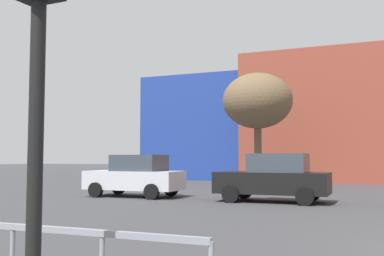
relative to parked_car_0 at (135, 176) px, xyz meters
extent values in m
cube|color=navy|center=(-3.69, 19.05, 3.23)|extent=(8.44, 9.01, 8.29)
cube|color=silver|center=(-0.07, 0.00, -0.19)|extent=(4.26, 1.83, 0.81)
cube|color=#333D47|center=(0.19, 0.00, 0.57)|extent=(2.13, 1.62, 0.71)
cylinder|color=black|center=(-1.44, -0.93, -0.59)|extent=(0.65, 0.22, 0.65)
cylinder|color=black|center=(-1.44, 0.93, -0.59)|extent=(0.65, 0.22, 0.65)
cylinder|color=black|center=(1.30, -0.93, -0.59)|extent=(0.65, 0.22, 0.65)
cylinder|color=black|center=(1.30, 0.93, -0.59)|extent=(0.65, 0.22, 0.65)
cube|color=black|center=(6.10, 0.00, -0.18)|extent=(4.34, 1.86, 0.83)
cube|color=#333D47|center=(6.35, 0.00, 0.60)|extent=(2.17, 1.65, 0.72)
cylinder|color=black|center=(4.70, -0.95, -0.59)|extent=(0.66, 0.23, 0.66)
cylinder|color=black|center=(4.70, 0.95, -0.59)|extent=(0.66, 0.23, 0.66)
cylinder|color=black|center=(7.49, -0.95, -0.59)|extent=(0.66, 0.23, 0.66)
cylinder|color=black|center=(7.49, 0.95, -0.59)|extent=(0.66, 0.23, 0.66)
cylinder|color=black|center=(7.50, -14.71, 0.57)|extent=(0.12, 0.12, 2.97)
cylinder|color=brown|center=(3.23, 9.14, 1.09)|extent=(0.45, 0.45, 4.02)
ellipsoid|color=brown|center=(3.23, 9.14, 4.27)|extent=(4.23, 4.23, 3.38)
camera|label=1|loc=(9.99, -17.50, 0.78)|focal=42.13mm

